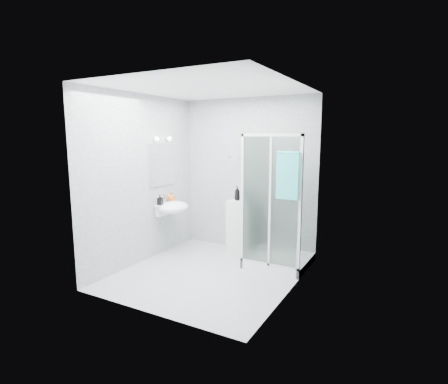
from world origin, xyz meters
The scene contains 12 objects.
room centered at (0.00, 0.00, 1.30)m, with size 2.40×2.60×2.60m.
shower_enclosure centered at (0.67, 0.77, 0.45)m, with size 0.90×0.95×2.00m.
wall_basin centered at (-0.99, 0.45, 0.80)m, with size 0.46×0.56×0.35m.
mirror centered at (-1.19, 0.45, 1.50)m, with size 0.02×0.60×0.70m, color white.
vanity_lights centered at (-1.14, 0.45, 1.92)m, with size 0.10×0.40×0.08m.
wall_hooks centered at (-0.25, 1.26, 1.62)m, with size 0.23×0.06×0.03m.
storage_cabinet centered at (0.01, 1.01, 0.46)m, with size 0.40×0.41×0.91m.
hand_towel centered at (1.01, 0.36, 1.46)m, with size 0.30×0.04×0.65m.
shampoo_bottle_a centered at (-0.05, 0.99, 1.03)m, with size 0.09×0.09×0.24m, color black.
shampoo_bottle_b centered at (0.09, 0.99, 1.03)m, with size 0.11×0.11×0.23m, color #0C0B43.
soap_dispenser_orange centered at (-1.11, 0.60, 0.95)m, with size 0.13×0.13×0.17m, color #CE4F18.
soap_dispenser_black centered at (-1.09, 0.27, 0.95)m, with size 0.08×0.08×0.17m, color black.
Camera 1 is at (2.49, -4.10, 1.96)m, focal length 28.00 mm.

